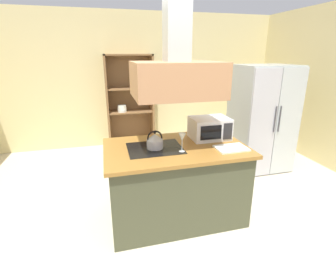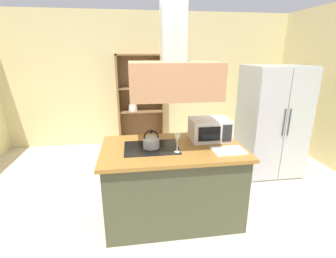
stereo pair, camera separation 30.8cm
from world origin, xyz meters
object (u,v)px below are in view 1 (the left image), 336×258
object	(u,v)px
refrigerator	(261,118)
dish_cabinet	(130,107)
microwave	(210,128)
kettle	(155,141)
cutting_board	(231,148)
wine_glass_on_counter	(182,138)

from	to	relation	value
refrigerator	dish_cabinet	xyz separation A→B (m)	(-2.02, 1.56, -0.02)
microwave	refrigerator	bearing A→B (deg)	31.73
dish_cabinet	refrigerator	bearing A→B (deg)	-37.76
dish_cabinet	kettle	xyz separation A→B (m)	(0.02, -2.52, 0.15)
kettle	microwave	size ratio (longest dim) A/B	0.44
cutting_board	wine_glass_on_counter	distance (m)	0.57
wine_glass_on_counter	dish_cabinet	bearing A→B (deg)	95.86
dish_cabinet	wine_glass_on_counter	size ratio (longest dim) A/B	9.16
dish_cabinet	wine_glass_on_counter	world-z (taller)	dish_cabinet
cutting_board	microwave	distance (m)	0.42
refrigerator	dish_cabinet	bearing A→B (deg)	142.24
dish_cabinet	wine_glass_on_counter	xyz separation A→B (m)	(0.28, -2.69, 0.21)
dish_cabinet	microwave	distance (m)	2.48
refrigerator	dish_cabinet	distance (m)	2.55
dish_cabinet	cutting_board	size ratio (longest dim) A/B	5.55
dish_cabinet	microwave	bearing A→B (deg)	-72.73
refrigerator	microwave	distance (m)	1.52
cutting_board	microwave	size ratio (longest dim) A/B	0.74
dish_cabinet	microwave	xyz separation A→B (m)	(0.73, -2.36, 0.19)
refrigerator	microwave	size ratio (longest dim) A/B	3.76
dish_cabinet	wine_glass_on_counter	bearing A→B (deg)	-84.14
dish_cabinet	cutting_board	distance (m)	2.87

